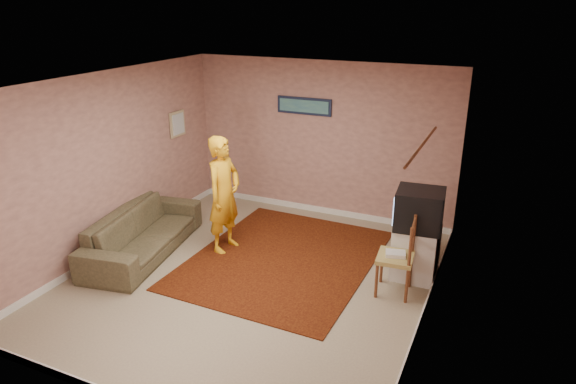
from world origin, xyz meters
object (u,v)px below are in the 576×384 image
at_px(tv_cabinet, 415,252).
at_px(chair_b, 396,248).
at_px(crt_tv, 419,209).
at_px(chair_a, 425,221).
at_px(sofa, 143,232).
at_px(person, 224,195).

distance_m(tv_cabinet, chair_b, 0.59).
xyz_separation_m(crt_tv, chair_a, (0.00, 0.59, -0.40)).
height_order(sofa, person, person).
relative_size(chair_a, chair_b, 0.94).
distance_m(crt_tv, sofa, 3.91).
bearing_deg(crt_tv, sofa, -171.57).
relative_size(sofa, person, 1.28).
bearing_deg(chair_a, crt_tv, -86.77).
height_order(chair_b, person, person).
relative_size(chair_b, sofa, 0.25).
height_order(tv_cabinet, person, person).
bearing_deg(tv_cabinet, person, -173.22).
distance_m(chair_a, person, 2.88).
bearing_deg(chair_a, tv_cabinet, -86.17).
relative_size(chair_a, person, 0.30).
xyz_separation_m(chair_a, sofa, (-3.75, -1.51, -0.25)).
bearing_deg(sofa, person, -69.62).
bearing_deg(tv_cabinet, crt_tv, -174.59).
xyz_separation_m(tv_cabinet, chair_a, (-0.00, 0.59, 0.22)).
xyz_separation_m(tv_cabinet, crt_tv, (-0.01, -0.00, 0.62)).
distance_m(tv_cabinet, sofa, 3.86).
distance_m(chair_b, person, 2.57).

